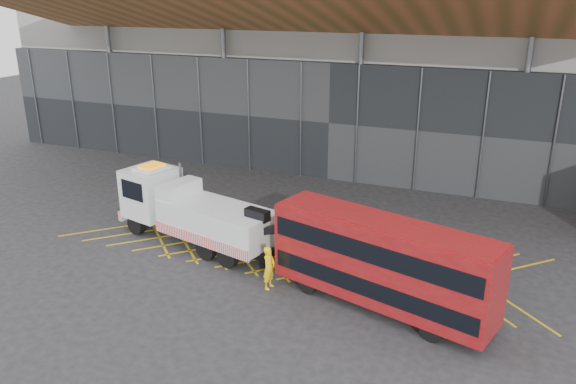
% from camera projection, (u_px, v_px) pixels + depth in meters
% --- Properties ---
extents(ground_plane, '(120.00, 120.00, 0.00)m').
position_uv_depth(ground_plane, '(226.00, 235.00, 30.33)').
color(ground_plane, '#242426').
extents(road_markings, '(24.76, 7.16, 0.01)m').
position_uv_depth(road_markings, '(295.00, 247.00, 28.90)').
color(road_markings, gold).
rests_on(road_markings, ground_plane).
extents(construction_building, '(55.00, 23.97, 18.00)m').
position_uv_depth(construction_building, '(359.00, 40.00, 42.65)').
color(construction_building, gray).
rests_on(construction_building, ground_plane).
extents(recovery_truck, '(10.93, 4.78, 3.81)m').
position_uv_depth(recovery_truck, '(191.00, 211.00, 28.95)').
color(recovery_truck, black).
rests_on(recovery_truck, ground_plane).
extents(bus_towed, '(9.72, 4.73, 3.87)m').
position_uv_depth(bus_towed, '(381.00, 260.00, 22.77)').
color(bus_towed, maroon).
rests_on(bus_towed, ground_plane).
extents(worker, '(0.54, 0.77, 1.98)m').
position_uv_depth(worker, '(269.00, 268.00, 24.64)').
color(worker, yellow).
rests_on(worker, ground_plane).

